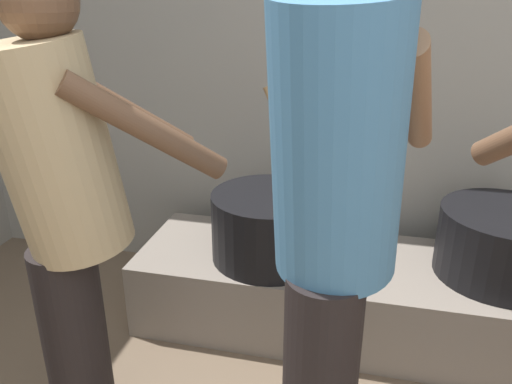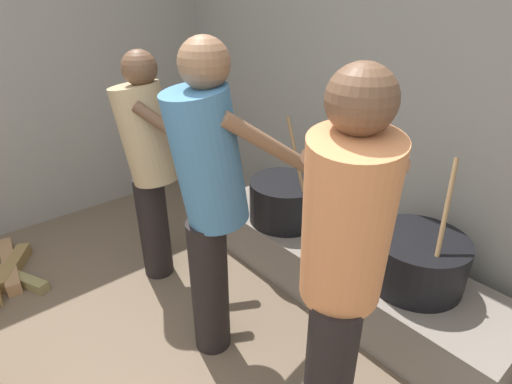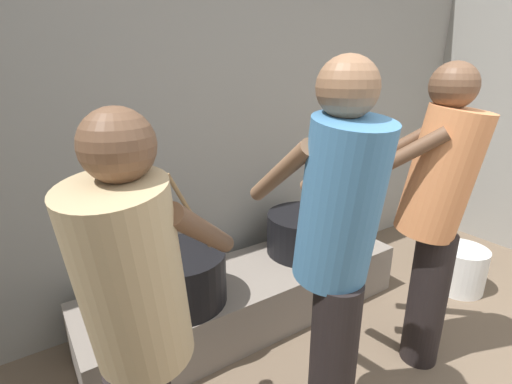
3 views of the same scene
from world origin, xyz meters
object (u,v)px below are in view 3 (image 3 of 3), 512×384
cooking_pot_secondary (304,233)px  cook_in_orange_shirt (436,206)px  cooking_pot_main (181,277)px  cook_in_blue_shirt (337,245)px  bucket_white_plastic (460,268)px  cook_in_tan_shirt (138,325)px

cooking_pot_secondary → cook_in_orange_shirt: cook_in_orange_shirt is taller
cooking_pot_main → cook_in_blue_shirt: 1.00m
cook_in_blue_shirt → bucket_white_plastic: size_ratio=4.61×
cooking_pot_main → bucket_white_plastic: (1.98, -0.54, -0.33)m
cooking_pot_main → cook_in_orange_shirt: size_ratio=0.46×
cook_in_blue_shirt → bucket_white_plastic: (1.66, 0.29, -0.79)m
cooking_pot_secondary → cook_in_blue_shirt: size_ratio=0.44×
cooking_pot_secondary → cook_in_orange_shirt: size_ratio=0.45×
cook_in_tan_shirt → cook_in_orange_shirt: size_ratio=0.93×
cooking_pot_secondary → cook_in_orange_shirt: 0.97m
cooking_pot_secondary → cook_in_tan_shirt: 1.68m
bucket_white_plastic → cooking_pot_secondary: bearing=149.1°
cook_in_orange_shirt → bucket_white_plastic: size_ratio=4.55×
cooking_pot_secondary → cook_in_blue_shirt: bearing=-125.0°
cooking_pot_main → cook_in_orange_shirt: bearing=-36.0°
cooking_pot_secondary → cook_in_orange_shirt: (0.11, -0.85, 0.45)m
cook_in_orange_shirt → cook_in_tan_shirt: bearing=179.3°
cooking_pot_secondary → cook_in_tan_shirt: cook_in_tan_shirt is taller
cooking_pot_main → cooking_pot_secondary: bearing=4.3°
cooking_pot_main → cooking_pot_secondary: (0.96, 0.07, -0.01)m
cooking_pot_secondary → cook_in_blue_shirt: 1.20m
cook_in_orange_shirt → cooking_pot_secondary: bearing=97.6°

